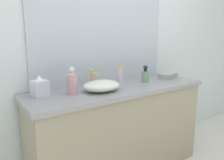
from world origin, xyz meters
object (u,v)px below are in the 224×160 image
(soap_dispenser, at_px, (72,83))
(tissue_box, at_px, (40,87))
(sink_basin, at_px, (102,86))
(perfume_bottle, at_px, (145,75))
(lotion_bottle, at_px, (120,77))
(folded_hand_towel, at_px, (168,76))

(soap_dispenser, height_order, tissue_box, soap_dispenser)
(sink_basin, relative_size, perfume_bottle, 1.91)
(soap_dispenser, relative_size, lotion_bottle, 1.21)
(lotion_bottle, bearing_deg, sink_basin, -163.95)
(sink_basin, bearing_deg, perfume_bottle, 5.00)
(sink_basin, relative_size, tissue_box, 2.01)
(sink_basin, height_order, folded_hand_towel, sink_basin)
(sink_basin, height_order, perfume_bottle, perfume_bottle)
(soap_dispenser, bearing_deg, sink_basin, -12.52)
(tissue_box, bearing_deg, folded_hand_towel, -2.91)
(perfume_bottle, distance_m, tissue_box, 1.02)
(soap_dispenser, height_order, lotion_bottle, soap_dispenser)
(soap_dispenser, distance_m, perfume_bottle, 0.79)
(perfume_bottle, xyz_separation_m, folded_hand_towel, (0.36, 0.02, -0.04))
(sink_basin, relative_size, folded_hand_towel, 1.51)
(perfume_bottle, bearing_deg, sink_basin, -175.00)
(tissue_box, height_order, folded_hand_towel, tissue_box)
(sink_basin, xyz_separation_m, perfume_bottle, (0.55, 0.05, 0.02))
(lotion_bottle, relative_size, tissue_box, 1.11)
(sink_basin, distance_m, folded_hand_towel, 0.91)
(sink_basin, xyz_separation_m, soap_dispenser, (-0.24, 0.05, 0.05))
(soap_dispenser, bearing_deg, folded_hand_towel, 0.60)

